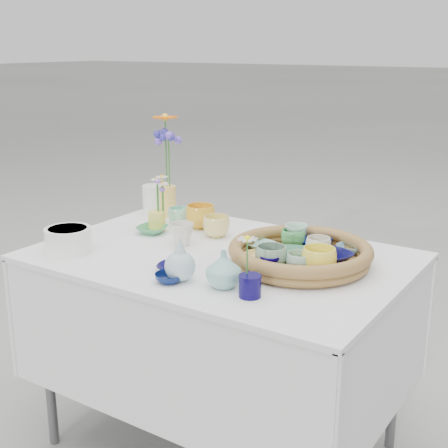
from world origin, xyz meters
The scene contains 34 objects.
ground centered at (0.00, 0.00, 0.00)m, with size 80.00×80.00×0.00m, color #9C9C96.
display_table centered at (0.00, 0.00, 0.00)m, with size 1.26×0.86×0.77m, color white, non-canonical shape.
wicker_tray centered at (0.28, 0.05, 0.80)m, with size 0.47×0.47×0.08m, color brown, non-canonical shape.
tray_ceramic_0 centered at (0.25, 0.20, 0.80)m, with size 0.12×0.12×0.03m, color #000B6F.
tray_ceramic_1 centered at (0.37, 0.09, 0.80)m, with size 0.14×0.14×0.03m, color #08073B.
tray_ceramic_2 centered at (0.38, -0.03, 0.83)m, with size 0.11×0.11×0.09m, color #FFE741.
tray_ceramic_3 centered at (0.27, 0.04, 0.80)m, with size 0.13×0.13×0.03m, color #31704F.
tray_ceramic_4 centered at (0.24, -0.08, 0.82)m, with size 0.10×0.10×0.08m, color gray.
tray_ceramic_5 centered at (0.12, 0.08, 0.80)m, with size 0.10×0.10×0.02m, color #89C5B8.
tray_ceramic_6 centered at (0.19, 0.19, 0.82)m, with size 0.08×0.08×0.07m, color #B5E2CA.
tray_ceramic_7 centered at (0.31, 0.12, 0.82)m, with size 0.09×0.09×0.07m, color #F0E7C1.
tray_ceramic_8 centered at (0.39, 0.21, 0.80)m, with size 0.09×0.09×0.03m, color #90D1FF.
tray_ceramic_9 centered at (0.26, -0.11, 0.81)m, with size 0.06×0.06×0.06m, color #080043.
tray_ceramic_10 centered at (0.18, -0.04, 0.80)m, with size 0.10×0.10×0.03m, color #EBC971.
tray_ceramic_11 centered at (0.33, -0.06, 0.82)m, with size 0.08×0.08×0.07m, color #94BDAA.
tray_ceramic_12 centered at (0.20, 0.15, 0.82)m, with size 0.09×0.09×0.07m, color #4BA958.
loose_ceramic_0 centered at (-0.25, 0.23, 0.81)m, with size 0.12×0.12×0.09m, color gold.
loose_ceramic_1 centered at (-0.13, 0.16, 0.81)m, with size 0.10×0.10×0.08m, color #EDD974.
loose_ceramic_2 centered at (-0.36, 0.07, 0.78)m, with size 0.11×0.11×0.03m, color #429C64.
loose_ceramic_3 centered at (-0.18, 0.01, 0.81)m, with size 0.09×0.09×0.08m, color beige.
loose_ceramic_4 centered at (-0.05, -0.22, 0.78)m, with size 0.09×0.09×0.02m, color #0C0A44.
loose_ceramic_5 centered at (-0.37, 0.24, 0.80)m, with size 0.08×0.08×0.06m, color #94E5C3.
loose_ceramic_6 centered at (0.01, -0.30, 0.78)m, with size 0.09×0.09×0.03m, color #0C1B50.
fluted_bowl centered at (-0.47, -0.26, 0.81)m, with size 0.16×0.16×0.08m, color white, non-canonical shape.
bud_vase_paleblue centered at (0.03, -0.28, 0.84)m, with size 0.10×0.10×0.15m, color #AAC5CD, non-canonical shape.
bud_vase_seafoam centered at (0.17, -0.25, 0.82)m, with size 0.11×0.11×0.11m, color #7FBFB1.
bud_vase_cobalt centered at (0.28, -0.27, 0.80)m, with size 0.07×0.07×0.07m, color #0A0341.
single_daisy centered at (0.26, -0.26, 0.88)m, with size 0.07×0.07×0.13m, color silver, non-canonical shape.
tall_vase_yellow centered at (-0.47, 0.30, 0.83)m, with size 0.07×0.07×0.13m, color #FFC65A.
gerbera centered at (-0.47, 0.30, 1.04)m, with size 0.12×0.12×0.31m, color #FF6400, non-canonical shape.
hydrangea centered at (-0.46, 0.30, 0.99)m, with size 0.08×0.08×0.28m, color #322F9B, non-canonical shape.
white_pitcher centered at (-0.53, 0.28, 0.83)m, with size 0.13×0.10×0.13m, color white, non-canonical shape.
daisy_cup centered at (-0.38, 0.11, 0.80)m, with size 0.07×0.07×0.07m, color #EADB51.
daisy_posy centered at (-0.37, 0.12, 0.91)m, with size 0.08×0.08×0.14m, color white, non-canonical shape.
Camera 1 is at (1.13, -1.71, 1.47)m, focal length 50.00 mm.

